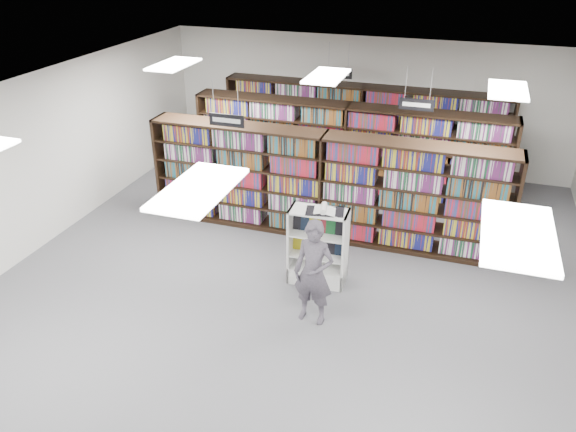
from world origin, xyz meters
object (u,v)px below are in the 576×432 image
(bookshelf_row_near, at_px, (323,186))
(open_book, at_px, (324,210))
(shopper, at_px, (314,273))
(endcap_display, at_px, (318,256))

(bookshelf_row_near, height_order, open_book, bookshelf_row_near)
(bookshelf_row_near, height_order, shopper, bookshelf_row_near)
(endcap_display, bearing_deg, shopper, -80.54)
(shopper, bearing_deg, open_book, 102.31)
(endcap_display, height_order, open_book, open_book)
(bookshelf_row_near, relative_size, endcap_display, 5.12)
(endcap_display, bearing_deg, bookshelf_row_near, 100.58)
(bookshelf_row_near, distance_m, endcap_display, 1.74)
(endcap_display, distance_m, shopper, 1.18)
(endcap_display, height_order, shopper, shopper)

